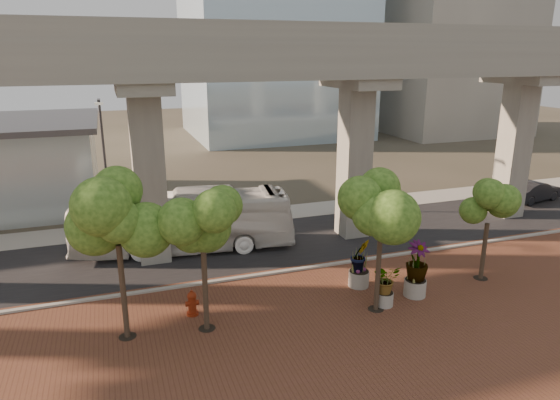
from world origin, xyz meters
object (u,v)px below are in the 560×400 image
object	(u,v)px
parked_car	(534,191)
planter_front	(385,281)
transit_bus	(184,222)
fire_hydrant	(192,303)

from	to	relation	value
parked_car	planter_front	size ratio (longest dim) A/B	2.46
planter_front	parked_car	bearing A→B (deg)	29.18
parked_car	planter_front	world-z (taller)	planter_front
transit_bus	fire_hydrant	size ratio (longest dim) A/B	10.72
fire_hydrant	planter_front	size ratio (longest dim) A/B	0.59
parked_car	fire_hydrant	distance (m)	28.94
transit_bus	planter_front	world-z (taller)	transit_bus
planter_front	fire_hydrant	bearing A→B (deg)	166.66
planter_front	transit_bus	bearing A→B (deg)	127.63
parked_car	planter_front	bearing A→B (deg)	107.90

